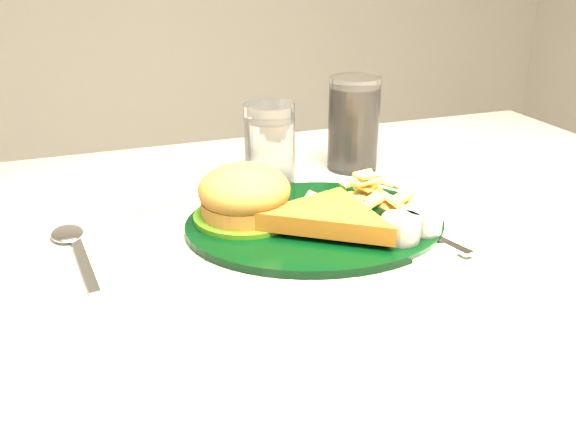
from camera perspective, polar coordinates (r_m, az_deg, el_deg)
name	(u,v)px	position (r m, az deg, el deg)	size (l,w,h in m)	color
dinner_plate	(316,200)	(0.74, 2.47, 1.39)	(0.30, 0.25, 0.07)	black
water_glass	(270,144)	(0.88, -1.65, 6.42)	(0.07, 0.07, 0.11)	white
cola_glass	(354,124)	(0.94, 5.85, 8.17)	(0.07, 0.07, 0.13)	black
fork_napkin	(422,230)	(0.75, 11.79, -1.22)	(0.13, 0.17, 0.01)	white
spoon	(85,263)	(0.69, -17.62, -4.03)	(0.05, 0.17, 0.01)	white
ramekin	(7,238)	(0.76, -23.71, -1.81)	(0.04, 0.04, 0.02)	white
wrapped_straw	(202,192)	(0.86, -7.66, 2.12)	(0.22, 0.08, 0.01)	white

